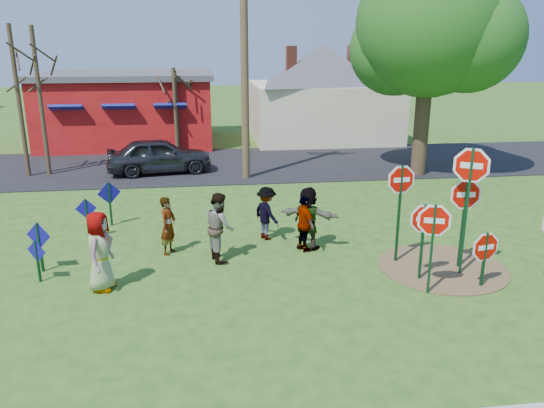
# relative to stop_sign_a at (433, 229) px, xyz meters

# --- Properties ---
(ground) EXTENTS (120.00, 120.00, 0.00)m
(ground) POSITION_rel_stop_sign_a_xyz_m (-3.57, 2.29, -1.55)
(ground) COLOR #285217
(ground) RESTS_ON ground
(road) EXTENTS (120.00, 7.50, 0.04)m
(road) POSITION_rel_stop_sign_a_xyz_m (-3.57, 13.79, -1.53)
(road) COLOR black
(road) RESTS_ON ground
(dirt_patch) EXTENTS (3.20, 3.20, 0.03)m
(dirt_patch) POSITION_rel_stop_sign_a_xyz_m (0.93, 1.29, -1.53)
(dirt_patch) COLOR brown
(dirt_patch) RESTS_ON ground
(red_building) EXTENTS (9.40, 7.69, 3.90)m
(red_building) POSITION_rel_stop_sign_a_xyz_m (-9.07, 20.28, 0.42)
(red_building) COLOR maroon
(red_building) RESTS_ON ground
(cream_house) EXTENTS (9.40, 9.40, 6.50)m
(cream_house) POSITION_rel_stop_sign_a_xyz_m (1.93, 20.29, 1.38)
(cream_house) COLOR beige
(cream_house) RESTS_ON ground
(stop_sign_a) EXTENTS (0.95, 0.33, 2.24)m
(stop_sign_a) POSITION_rel_stop_sign_a_xyz_m (0.00, 0.00, 0.00)
(stop_sign_a) COLOR #0F3A1D
(stop_sign_a) RESTS_ON ground
(stop_sign_b) EXTENTS (0.98, 0.14, 2.70)m
(stop_sign_b) POSITION_rel_stop_sign_a_xyz_m (-0.10, 1.83, 0.41)
(stop_sign_b) COLOR #0F3A1D
(stop_sign_b) RESTS_ON ground
(stop_sign_c) EXTENTS (1.00, 0.56, 3.30)m
(stop_sign_c) POSITION_rel_stop_sign_a_xyz_m (1.21, 0.91, 0.79)
(stop_sign_c) COLOR #0F3A1D
(stop_sign_c) RESTS_ON ground
(stop_sign_d) EXTENTS (1.05, 0.10, 2.45)m
(stop_sign_d) POSITION_rel_stop_sign_a_xyz_m (1.35, 1.28, 0.20)
(stop_sign_d) COLOR #0F3A1D
(stop_sign_d) RESTS_ON ground
(stop_sign_e) EXTENTS (0.94, 0.20, 1.46)m
(stop_sign_e) POSITION_rel_stop_sign_a_xyz_m (1.37, 0.16, -0.63)
(stop_sign_e) COLOR #0F3A1D
(stop_sign_e) RESTS_ON ground
(stop_sign_g) EXTENTS (0.94, 0.07, 2.02)m
(stop_sign_g) POSITION_rel_stop_sign_a_xyz_m (0.09, 0.72, -0.16)
(stop_sign_g) COLOR #0F3A1D
(stop_sign_g) RESTS_ON ground
(blue_diamond_a) EXTENTS (0.49, 0.31, 1.06)m
(blue_diamond_a) POSITION_rel_stop_sign_a_xyz_m (-8.95, 1.74, -0.89)
(blue_diamond_a) COLOR #0F3A1D
(blue_diamond_a) RESTS_ON ground
(blue_diamond_b) EXTENTS (0.63, 0.28, 1.29)m
(blue_diamond_b) POSITION_rel_stop_sign_a_xyz_m (-9.05, 2.34, -0.75)
(blue_diamond_b) COLOR #0F3A1D
(blue_diamond_b) RESTS_ON ground
(blue_diamond_c) EXTENTS (0.59, 0.09, 1.22)m
(blue_diamond_c) POSITION_rel_stop_sign_a_xyz_m (-8.38, 4.58, -0.79)
(blue_diamond_c) COLOR #0F3A1D
(blue_diamond_c) RESTS_ON ground
(blue_diamond_d) EXTENTS (0.67, 0.30, 1.41)m
(blue_diamond_d) POSITION_rel_stop_sign_a_xyz_m (-7.90, 5.70, -0.68)
(blue_diamond_d) COLOR #0F3A1D
(blue_diamond_d) RESTS_ON ground
(person_a) EXTENTS (0.77, 1.02, 1.88)m
(person_a) POSITION_rel_stop_sign_a_xyz_m (-7.38, 1.14, -0.61)
(person_a) COLOR #3F4293
(person_a) RESTS_ON ground
(person_b) EXTENTS (0.58, 0.68, 1.58)m
(person_b) POSITION_rel_stop_sign_a_xyz_m (-5.98, 3.17, -0.76)
(person_b) COLOR #2F776D
(person_b) RESTS_ON ground
(person_c) EXTENTS (0.89, 1.03, 1.81)m
(person_c) POSITION_rel_stop_sign_a_xyz_m (-4.63, 2.57, -0.64)
(person_c) COLOR brown
(person_c) RESTS_ON ground
(person_d) EXTENTS (1.00, 1.16, 1.55)m
(person_d) POSITION_rel_stop_sign_a_xyz_m (-3.24, 3.92, -0.77)
(person_d) COLOR #38373C
(person_d) RESTS_ON ground
(person_e) EXTENTS (0.67, 0.99, 1.56)m
(person_e) POSITION_rel_stop_sign_a_xyz_m (-2.33, 2.87, -0.77)
(person_e) COLOR #572E60
(person_e) RESTS_ON ground
(person_f) EXTENTS (1.70, 1.19, 1.77)m
(person_f) POSITION_rel_stop_sign_a_xyz_m (-2.21, 3.03, -0.66)
(person_f) COLOR #1B4A2E
(person_f) RESTS_ON ground
(suv) EXTENTS (4.65, 2.43, 1.51)m
(suv) POSITION_rel_stop_sign_a_xyz_m (-6.90, 12.50, -0.75)
(suv) COLOR #2B2C30
(suv) RESTS_ON road
(utility_pole) EXTENTS (2.46, 0.55, 10.12)m
(utility_pole) POSITION_rel_stop_sign_a_xyz_m (-3.26, 11.14, 3.78)
(utility_pole) COLOR #4C3823
(utility_pole) RESTS_ON ground
(leafy_tree) EXTENTS (6.44, 5.88, 9.16)m
(leafy_tree) POSITION_rel_stop_sign_a_xyz_m (4.30, 10.87, 4.35)
(leafy_tree) COLOR #382819
(leafy_tree) RESTS_ON ground
(bare_tree_west) EXTENTS (1.80, 1.80, 6.20)m
(bare_tree_west) POSITION_rel_stop_sign_a_xyz_m (-12.42, 12.62, 2.47)
(bare_tree_west) COLOR #382819
(bare_tree_west) RESTS_ON ground
(bare_tree_east) EXTENTS (1.80, 1.80, 4.31)m
(bare_tree_east) POSITION_rel_stop_sign_a_xyz_m (-6.33, 16.38, 1.24)
(bare_tree_east) COLOR #382819
(bare_tree_east) RESTS_ON ground
(bare_tree_mid) EXTENTS (1.80, 1.80, 6.15)m
(bare_tree_mid) POSITION_rel_stop_sign_a_xyz_m (-11.62, 12.78, 2.43)
(bare_tree_mid) COLOR #382819
(bare_tree_mid) RESTS_ON ground
(bare_tree_extra) EXTENTS (1.80, 1.80, 4.15)m
(bare_tree_extra) POSITION_rel_stop_sign_a_xyz_m (-6.29, 16.65, 1.14)
(bare_tree_extra) COLOR #382819
(bare_tree_extra) RESTS_ON ground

